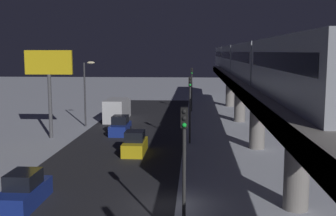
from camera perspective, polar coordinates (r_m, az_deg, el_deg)
ground_plane at (r=24.60m, az=-0.71°, el=-13.18°), size 240.00×240.00×0.00m
avenue_asphalt at (r=25.39m, az=-11.76°, el=-12.66°), size 11.00×104.11×0.01m
elevated_railway at (r=23.84m, az=17.23°, el=-0.94°), size 5.00×104.11×6.18m
subway_train at (r=51.02m, az=10.15°, el=6.67°), size 2.94×74.07×3.40m
sedan_blue at (r=45.10m, az=-6.52°, el=-2.54°), size 1.91×4.25×1.97m
sedan_yellow at (r=36.44m, az=-4.53°, el=-4.96°), size 1.80×4.02×1.97m
sedan_blue_2 at (r=25.80m, az=-19.04°, el=-10.73°), size 1.80×4.54×1.97m
box_truck at (r=54.21m, az=-6.92°, el=-0.22°), size 2.40×7.40×2.80m
traffic_light_near at (r=18.35m, az=2.22°, el=-6.73°), size 0.32×0.44×6.40m
traffic_light_mid at (r=39.77m, az=3.03°, el=1.09°), size 0.32×0.44×6.40m
traffic_light_far at (r=61.42m, az=3.26°, el=3.42°), size 0.32×0.44×6.40m
commercial_billboard at (r=43.60m, az=-15.93°, el=4.86°), size 4.80×0.36×8.90m
street_lamp_far at (r=49.71m, az=-11.05°, el=3.00°), size 1.35×0.44×7.65m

